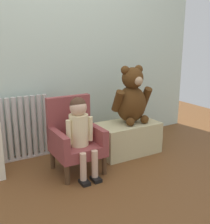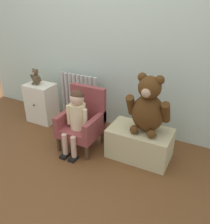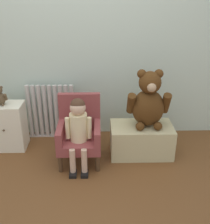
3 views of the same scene
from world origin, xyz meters
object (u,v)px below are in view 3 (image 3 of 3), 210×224
Objects in this scene: radiator at (51,112)px; child_figure at (78,124)px; low_bench at (141,140)px; small_teddy_bear at (0,97)px; large_teddy_bear at (149,102)px; small_dresser at (8,126)px; child_armchair at (80,132)px.

radiator is 0.71m from child_figure.
low_bench is 3.15× the size of small_teddy_bear.
small_teddy_bear is (-0.83, 0.35, 0.15)m from child_figure.
large_teddy_bear reaches higher than radiator.
radiator is 0.50m from small_dresser.
radiator is at bearing 121.16° from child_figure.
radiator reaches higher than small_dresser.
large_teddy_bear reaches higher than small_teddy_bear.
small_teddy_bear is (-1.48, 0.16, 0.44)m from low_bench.
small_dresser is (-0.44, -0.24, -0.06)m from radiator.
radiator reaches higher than low_bench.
small_teddy_bear is (-0.83, 0.24, 0.30)m from child_armchair.
child_armchair is at bearing -172.69° from low_bench.
radiator is at bearing 28.21° from small_dresser.
large_teddy_bear is at bearing -19.80° from radiator.
radiator is at bearing 126.77° from child_armchair.
small_dresser is at bearing -151.79° from radiator.
radiator is 3.15× the size of small_teddy_bear.
small_teddy_bear is at bearing -152.89° from radiator.
child_armchair is 0.96× the size of child_figure.
small_dresser is 0.73× the size of child_figure.
small_teddy_bear is at bearing -168.80° from small_dresser.
radiator is at bearing 160.20° from large_teddy_bear.
child_figure is 0.92m from small_teddy_bear.
low_bench is 1.08× the size of large_teddy_bear.
child_armchair is 0.76m from large_teddy_bear.
small_dresser is 0.80× the size of low_bench.
small_teddy_bear reaches higher than radiator.
child_figure is at bearing -163.11° from low_bench.
child_figure reaches higher than radiator.
small_dresser is 0.77× the size of child_armchair.
small_dresser is 1.45m from low_bench.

